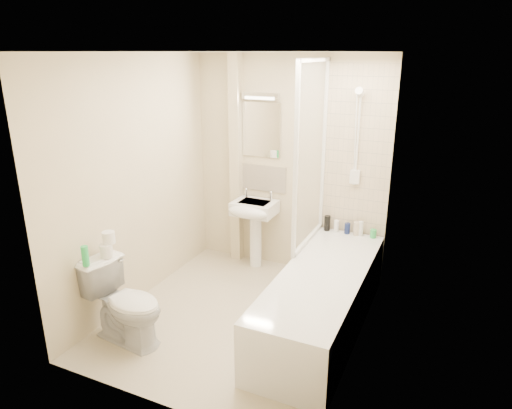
% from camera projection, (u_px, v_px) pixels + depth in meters
% --- Properties ---
extents(floor, '(2.50, 2.50, 0.00)m').
position_uv_depth(floor, '(239.00, 317.00, 4.34)').
color(floor, beige).
rests_on(floor, ground).
extents(wall_back, '(2.20, 0.02, 2.40)m').
position_uv_depth(wall_back, '(289.00, 166.00, 5.04)').
color(wall_back, beige).
rests_on(wall_back, ground).
extents(wall_left, '(0.02, 2.50, 2.40)m').
position_uv_depth(wall_left, '(136.00, 183.00, 4.40)').
color(wall_left, beige).
rests_on(wall_left, ground).
extents(wall_right, '(0.02, 2.50, 2.40)m').
position_uv_depth(wall_right, '(365.00, 215.00, 3.53)').
color(wall_right, beige).
rests_on(wall_right, ground).
extents(ceiling, '(2.20, 2.50, 0.02)m').
position_uv_depth(ceiling, '(236.00, 52.00, 3.58)').
color(ceiling, white).
rests_on(ceiling, wall_back).
extents(tile_back, '(0.70, 0.01, 1.75)m').
position_uv_depth(tile_back, '(357.00, 152.00, 4.66)').
color(tile_back, beige).
rests_on(tile_back, wall_back).
extents(tile_right, '(0.01, 2.10, 1.75)m').
position_uv_depth(tile_right, '(370.00, 181.00, 3.61)').
color(tile_right, beige).
rests_on(tile_right, wall_right).
extents(pipe_boxing, '(0.12, 0.12, 2.40)m').
position_uv_depth(pipe_boxing, '(236.00, 162.00, 5.23)').
color(pipe_boxing, beige).
rests_on(pipe_boxing, ground).
extents(splashback, '(0.60, 0.02, 0.30)m').
position_uv_depth(splashback, '(261.00, 178.00, 5.21)').
color(splashback, beige).
rests_on(splashback, wall_back).
extents(mirror, '(0.46, 0.01, 0.60)m').
position_uv_depth(mirror, '(262.00, 130.00, 5.04)').
color(mirror, white).
rests_on(mirror, wall_back).
extents(strip_light, '(0.42, 0.07, 0.07)m').
position_uv_depth(strip_light, '(261.00, 96.00, 4.90)').
color(strip_light, silver).
rests_on(strip_light, wall_back).
extents(bathtub, '(0.70, 2.10, 0.55)m').
position_uv_depth(bathtub, '(322.00, 299.00, 4.10)').
color(bathtub, white).
rests_on(bathtub, ground).
extents(shower_screen, '(0.04, 0.92, 1.80)m').
position_uv_depth(shower_screen, '(311.00, 155.00, 4.42)').
color(shower_screen, white).
rests_on(shower_screen, bathtub).
extents(shower_fixture, '(0.10, 0.16, 0.99)m').
position_uv_depth(shower_fixture, '(357.00, 141.00, 4.59)').
color(shower_fixture, white).
rests_on(shower_fixture, wall_back).
extents(pedestal_sink, '(0.47, 0.45, 0.91)m').
position_uv_depth(pedestal_sink, '(253.00, 216.00, 5.14)').
color(pedestal_sink, white).
rests_on(pedestal_sink, ground).
extents(bottle_black_a, '(0.07, 0.07, 0.17)m').
position_uv_depth(bottle_black_a, '(327.00, 223.00, 4.95)').
color(bottle_black_a, black).
rests_on(bottle_black_a, bathtub).
extents(bottle_white_a, '(0.05, 0.05, 0.13)m').
position_uv_depth(bottle_white_a, '(336.00, 226.00, 4.91)').
color(bottle_white_a, white).
rests_on(bottle_white_a, bathtub).
extents(bottle_blue, '(0.06, 0.06, 0.12)m').
position_uv_depth(bottle_blue, '(347.00, 228.00, 4.87)').
color(bottle_blue, '#121E50').
rests_on(bottle_blue, bathtub).
extents(bottle_cream, '(0.07, 0.07, 0.15)m').
position_uv_depth(bottle_cream, '(357.00, 229.00, 4.83)').
color(bottle_cream, beige).
rests_on(bottle_cream, bathtub).
extents(bottle_white_b, '(0.05, 0.05, 0.16)m').
position_uv_depth(bottle_white_b, '(361.00, 229.00, 4.81)').
color(bottle_white_b, white).
rests_on(bottle_white_b, bathtub).
extents(bottle_green, '(0.06, 0.06, 0.09)m').
position_uv_depth(bottle_green, '(373.00, 234.00, 4.77)').
color(bottle_green, green).
rests_on(bottle_green, bathtub).
extents(toilet, '(0.59, 0.82, 0.73)m').
position_uv_depth(toilet, '(126.00, 303.00, 3.89)').
color(toilet, white).
rests_on(toilet, ground).
extents(toilet_roll_lower, '(0.11, 0.11, 0.11)m').
position_uv_depth(toilet_roll_lower, '(106.00, 251.00, 3.91)').
color(toilet_roll_lower, white).
rests_on(toilet_roll_lower, toilet).
extents(toilet_roll_upper, '(0.11, 0.11, 0.10)m').
position_uv_depth(toilet_roll_upper, '(109.00, 238.00, 3.90)').
color(toilet_roll_upper, white).
rests_on(toilet_roll_upper, toilet_roll_lower).
extents(green_bottle, '(0.06, 0.06, 0.17)m').
position_uv_depth(green_bottle, '(85.00, 256.00, 3.73)').
color(green_bottle, green).
rests_on(green_bottle, toilet).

